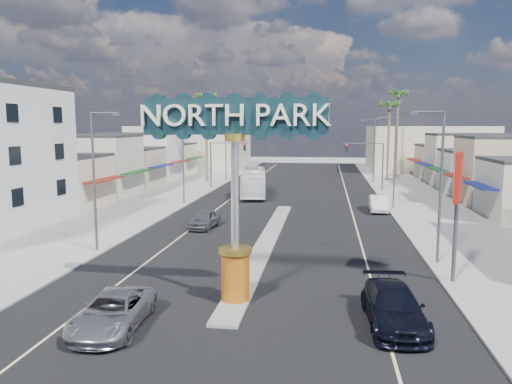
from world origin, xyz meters
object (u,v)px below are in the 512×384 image
(streetlight_r_far, at_px, (373,148))
(palm_right_mid, at_px, (390,109))
(gateway_sign, at_px, (235,175))
(streetlight_l_near, at_px, (96,174))
(streetlight_l_mid, at_px, (185,156))
(suv_left, at_px, (113,312))
(traffic_signal_right, at_px, (368,157))
(palm_right_far, at_px, (398,98))
(streetlight_r_mid, at_px, (393,157))
(car_parked_right, at_px, (378,204))
(suv_right, at_px, (394,307))
(streetlight_r_near, at_px, (438,179))
(traffic_signal_left, at_px, (224,155))
(bank_pylon_sign, at_px, (458,185))
(car_parked_left, at_px, (205,219))
(streetlight_l_far, at_px, (227,147))
(palm_left_far, at_px, (206,102))
(city_bus, at_px, (254,182))

(streetlight_r_far, xyz_separation_m, palm_right_mid, (2.57, 4.00, 5.54))
(gateway_sign, xyz_separation_m, streetlight_l_near, (-10.43, 8.02, -0.86))
(streetlight_l_mid, xyz_separation_m, suv_left, (6.11, -31.60, -4.35))
(traffic_signal_right, relative_size, palm_right_far, 0.43)
(streetlight_r_mid, xyz_separation_m, car_parked_right, (-1.43, -1.75, -4.30))
(gateway_sign, height_order, car_parked_right, gateway_sign)
(suv_right, bearing_deg, suv_left, -173.27)
(palm_right_mid, bearing_deg, gateway_sign, -103.53)
(streetlight_r_near, bearing_deg, streetlight_l_mid, 136.21)
(palm_right_far, bearing_deg, traffic_signal_left, -143.33)
(streetlight_l_near, distance_m, streetlight_r_far, 46.90)
(palm_right_mid, bearing_deg, car_parked_right, -98.20)
(traffic_signal_left, xyz_separation_m, suv_left, (4.86, -45.60, -3.56))
(gateway_sign, relative_size, bank_pylon_sign, 1.37)
(car_parked_left, relative_size, car_parked_right, 0.90)
(streetlight_r_mid, height_order, palm_right_mid, palm_right_mid)
(palm_right_far, bearing_deg, streetlight_r_far, -114.55)
(streetlight_r_near, xyz_separation_m, bank_pylon_sign, (0.19, -3.60, 0.09))
(streetlight_l_far, relative_size, streetlight_r_near, 1.00)
(streetlight_l_far, xyz_separation_m, car_parked_left, (4.93, -33.68, -4.36))
(traffic_signal_right, height_order, suv_left, traffic_signal_right)
(traffic_signal_left, distance_m, streetlight_l_mid, 14.07)
(car_parked_left, bearing_deg, car_parked_right, 40.73)
(traffic_signal_right, height_order, palm_left_far, palm_left_far)
(streetlight_r_mid, distance_m, bank_pylon_sign, 23.61)
(suv_left, bearing_deg, bank_pylon_sign, 25.30)
(car_parked_right, bearing_deg, streetlight_r_near, -84.33)
(streetlight_l_mid, bearing_deg, palm_right_far, 51.52)
(palm_right_mid, bearing_deg, streetlight_l_near, -116.99)
(gateway_sign, xyz_separation_m, suv_right, (6.86, -1.65, -5.14))
(streetlight_l_near, height_order, car_parked_right, streetlight_l_near)
(traffic_signal_right, bearing_deg, bank_pylon_sign, -87.81)
(streetlight_l_mid, bearing_deg, car_parked_left, -67.11)
(city_bus, bearing_deg, suv_right, -80.53)
(streetlight_l_mid, relative_size, palm_right_far, 0.64)
(palm_right_mid, height_order, car_parked_left, palm_right_mid)
(streetlight_r_near, distance_m, car_parked_left, 18.49)
(streetlight_l_near, distance_m, bank_pylon_sign, 21.36)
(traffic_signal_left, distance_m, car_parked_left, 26.19)
(traffic_signal_left, bearing_deg, gateway_sign, -77.67)
(traffic_signal_left, xyz_separation_m, palm_left_far, (-3.82, 6.01, 7.22))
(traffic_signal_right, bearing_deg, suv_right, -93.05)
(palm_right_mid, bearing_deg, streetlight_l_far, -170.31)
(traffic_signal_left, xyz_separation_m, streetlight_l_mid, (-1.25, -13.99, 0.79))
(city_bus, bearing_deg, car_parked_right, -41.50)
(streetlight_l_mid, relative_size, streetlight_r_far, 1.00)
(streetlight_l_far, bearing_deg, streetlight_l_near, -90.00)
(streetlight_l_far, bearing_deg, city_bus, -67.49)
(palm_right_mid, distance_m, suv_right, 56.86)
(palm_left_far, bearing_deg, traffic_signal_right, -15.15)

